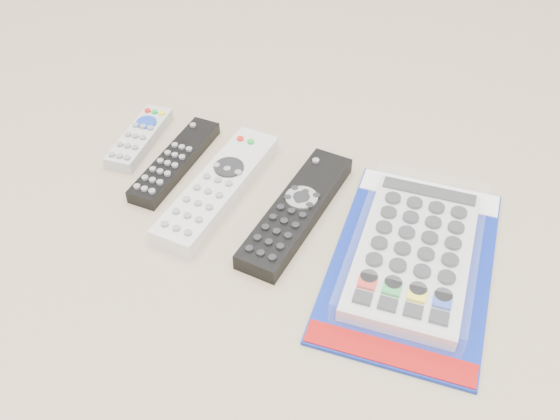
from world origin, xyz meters
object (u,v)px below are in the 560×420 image
at_px(remote_slim_black, 175,161).
at_px(jumbo_remote_packaged, 414,252).
at_px(remote_small_grey, 140,138).
at_px(remote_large_black, 297,211).
at_px(remote_silver_dvd, 218,187).

relative_size(remote_slim_black, jumbo_remote_packaged, 0.58).
distance_m(remote_small_grey, remote_slim_black, 0.07).
height_order(remote_large_black, jumbo_remote_packaged, jumbo_remote_packaged).
bearing_deg(jumbo_remote_packaged, remote_small_grey, 166.16).
distance_m(remote_small_grey, jumbo_remote_packaged, 0.40).
relative_size(remote_small_grey, remote_slim_black, 0.77).
distance_m(remote_large_black, jumbo_remote_packaged, 0.15).
xyz_separation_m(remote_small_grey, remote_large_black, (0.25, -0.04, 0.00)).
distance_m(remote_small_grey, remote_large_black, 0.26).
bearing_deg(remote_small_grey, jumbo_remote_packaged, -15.22).
bearing_deg(remote_silver_dvd, remote_large_black, 3.38).
distance_m(remote_silver_dvd, jumbo_remote_packaged, 0.25).
bearing_deg(remote_large_black, remote_slim_black, 176.20).
bearing_deg(remote_slim_black, remote_small_grey, 161.17).
relative_size(remote_silver_dvd, jumbo_remote_packaged, 0.75).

